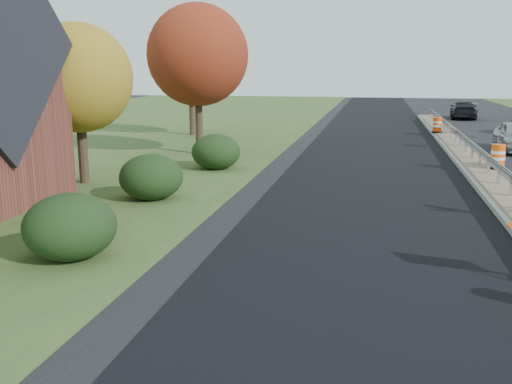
# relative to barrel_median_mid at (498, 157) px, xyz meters

# --- Properties ---
(grass_verge_near) EXTENTS (30.00, 120.00, 0.03)m
(grass_verge_near) POSITION_rel_barrel_median_mid_xyz_m (-24.55, 2.80, -0.70)
(grass_verge_near) COLOR #374E21
(grass_verge_near) RESTS_ON ground
(milled_overlay) EXTENTS (7.20, 120.00, 0.01)m
(milled_overlay) POSITION_rel_barrel_median_mid_xyz_m (-4.95, 2.80, -0.71)
(milled_overlay) COLOR black
(milled_overlay) RESTS_ON ground
(median) EXTENTS (1.60, 55.00, 0.23)m
(median) POSITION_rel_barrel_median_mid_xyz_m (-0.55, 0.80, -0.60)
(median) COLOR gray
(median) RESTS_ON ground
(guardrail) EXTENTS (0.10, 46.15, 0.72)m
(guardrail) POSITION_rel_barrel_median_mid_xyz_m (-0.55, 1.80, 0.01)
(guardrail) COLOR silver
(guardrail) RESTS_ON median
(hedge_south) EXTENTS (2.09, 2.09, 1.52)m
(hedge_south) POSITION_rel_barrel_median_mid_xyz_m (-11.55, -13.20, 0.05)
(hedge_south) COLOR black
(hedge_south) RESTS_ON ground
(hedge_mid) EXTENTS (2.09, 2.09, 1.52)m
(hedge_mid) POSITION_rel_barrel_median_mid_xyz_m (-12.05, -7.20, 0.05)
(hedge_mid) COLOR black
(hedge_mid) RESTS_ON ground
(hedge_north) EXTENTS (2.09, 2.09, 1.52)m
(hedge_north) POSITION_rel_barrel_median_mid_xyz_m (-11.55, -1.20, 0.05)
(hedge_north) COLOR black
(hedge_north) RESTS_ON ground
(tree_near_yellow) EXTENTS (3.96, 3.96, 5.88)m
(tree_near_yellow) POSITION_rel_barrel_median_mid_xyz_m (-15.55, -5.20, 3.17)
(tree_near_yellow) COLOR #473523
(tree_near_yellow) RESTS_ON ground
(tree_near_red) EXTENTS (4.95, 4.95, 7.35)m
(tree_near_red) POSITION_rel_barrel_median_mid_xyz_m (-13.55, 2.80, 4.15)
(tree_near_red) COLOR #473523
(tree_near_red) RESTS_ON ground
(tree_near_back) EXTENTS (4.29, 4.29, 6.37)m
(tree_near_back) POSITION_rel_barrel_median_mid_xyz_m (-16.55, 10.80, 3.50)
(tree_near_back) COLOR #473523
(tree_near_back) RESTS_ON ground
(barrel_median_mid) EXTENTS (0.69, 0.69, 1.01)m
(barrel_median_mid) POSITION_rel_barrel_median_mid_xyz_m (0.00, 0.00, 0.00)
(barrel_median_mid) COLOR black
(barrel_median_mid) RESTS_ON median
(barrel_median_far) EXTENTS (0.66, 0.66, 0.97)m
(barrel_median_far) POSITION_rel_barrel_median_mid_xyz_m (-1.10, 13.49, -0.02)
(barrel_median_far) COLOR black
(barrel_median_far) RESTS_ON median
(car_dark_far) EXTENTS (2.64, 5.42, 1.52)m
(car_dark_far) POSITION_rel_barrel_median_mid_xyz_m (2.37, 27.46, 0.05)
(car_dark_far) COLOR black
(car_dark_far) RESTS_ON ground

